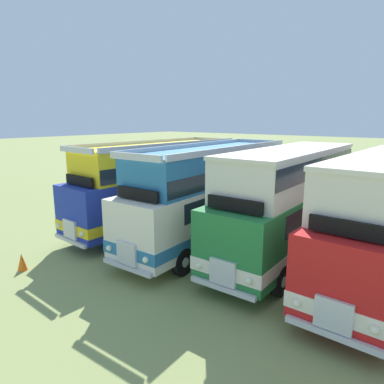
% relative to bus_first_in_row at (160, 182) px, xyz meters
% --- Properties ---
extents(ground_plane, '(200.00, 200.00, 0.00)m').
position_rel_bus_first_in_row_xyz_m(ground_plane, '(8.83, 0.04, -2.36)').
color(ground_plane, '#8C9956').
extents(bus_first_in_row, '(2.80, 10.62, 4.52)m').
position_rel_bus_first_in_row_xyz_m(bus_first_in_row, '(0.00, 0.00, 0.00)').
color(bus_first_in_row, '#1E339E').
rests_on(bus_first_in_row, ground).
extents(bus_second_in_row, '(3.06, 10.93, 4.52)m').
position_rel_bus_first_in_row_xyz_m(bus_second_in_row, '(3.53, -0.15, 0.00)').
color(bus_second_in_row, silver).
rests_on(bus_second_in_row, ground).
extents(bus_third_in_row, '(2.84, 9.96, 4.49)m').
position_rel_bus_first_in_row_xyz_m(bus_third_in_row, '(7.06, 0.22, 0.11)').
color(bus_third_in_row, '#237538').
rests_on(bus_third_in_row, ground).
extents(cone_near_end, '(0.36, 0.36, 0.67)m').
position_rel_bus_first_in_row_xyz_m(cone_near_end, '(-0.16, -7.45, -2.02)').
color(cone_near_end, orange).
rests_on(cone_near_end, ground).
extents(rope_fence_line, '(23.76, 0.08, 1.05)m').
position_rel_bus_first_in_row_xyz_m(rope_fence_line, '(8.83, 10.11, -1.68)').
color(rope_fence_line, '#8C704C').
rests_on(rope_fence_line, ground).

